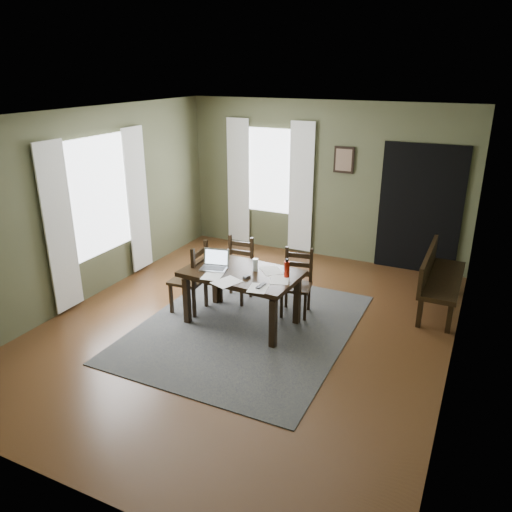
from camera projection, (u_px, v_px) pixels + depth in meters
The scene contains 26 objects.
ground at pixel (246, 328), 6.55m from camera, with size 5.00×6.00×0.01m.
room_shell at pixel (245, 193), 5.91m from camera, with size 5.02×6.02×2.71m.
rug at pixel (246, 327), 6.55m from camera, with size 2.60×3.20×0.01m.
dining_table at pixel (242, 278), 6.43m from camera, with size 1.52×0.97×0.74m.
chair_end at pixel (191, 279), 6.82m from camera, with size 0.47×0.46×1.00m.
chair_back_left at pixel (237, 270), 7.19m from camera, with size 0.42×0.42×0.92m.
chair_back_right at pixel (297, 283), 6.78m from camera, with size 0.46×0.46×0.90m.
bench at pixel (437, 275), 6.89m from camera, with size 0.48×1.51×0.85m.
laptop at pixel (215, 263), 6.49m from camera, with size 0.39×0.34×0.23m.
computer_mouse at pixel (247, 277), 6.19m from camera, with size 0.05×0.09×0.03m, color #3F3F42.
tv_remote at pixel (261, 286), 5.95m from camera, with size 0.05×0.18×0.02m, color black.
drinking_glass at pixel (255, 265), 6.39m from camera, with size 0.07×0.07×0.16m, color silver.
water_bottle at pixel (287, 269), 6.18m from camera, with size 0.08×0.08×0.24m.
paper_a at pixel (213, 276), 6.26m from camera, with size 0.24×0.31×0.00m, color white.
paper_b at pixel (258, 288), 5.90m from camera, with size 0.22×0.29×0.00m, color white.
paper_c at pixel (271, 270), 6.42m from camera, with size 0.23×0.31×0.00m, color white.
paper_d at pixel (280, 280), 6.14m from camera, with size 0.22×0.29×0.00m, color white.
paper_e at pixel (227, 282), 6.07m from camera, with size 0.25×0.33×0.00m, color white.
window_left at pixel (99, 196), 7.19m from camera, with size 0.01×1.30×1.70m.
window_back at pixel (270, 171), 8.94m from camera, with size 1.00×0.01×1.50m.
curtain_left_near at pixel (59, 229), 6.58m from camera, with size 0.03×0.48×2.30m.
curtain_left_far at pixel (138, 201), 7.96m from camera, with size 0.03×0.48×2.30m.
curtain_back_left at pixel (238, 182), 9.25m from camera, with size 0.44×0.03×2.30m.
curtain_back_right at pixel (301, 188), 8.75m from camera, with size 0.44×0.03×2.30m.
framed_picture at pixel (344, 160), 8.29m from camera, with size 0.34×0.03×0.44m.
doorway_back at pixel (420, 210), 8.02m from camera, with size 1.30×0.03×2.10m.
Camera 1 is at (2.60, -5.17, 3.22)m, focal length 35.00 mm.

